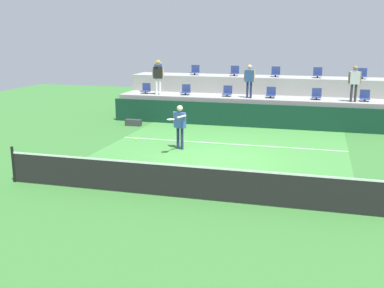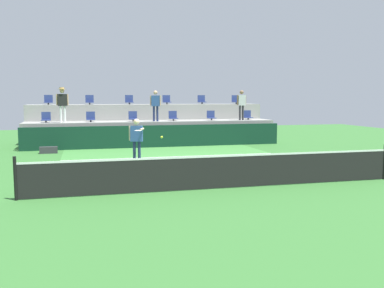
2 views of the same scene
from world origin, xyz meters
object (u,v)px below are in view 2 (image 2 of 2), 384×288
Objects in this scene: stadium_chair_lower_mid_right at (173,117)px; stadium_chair_upper_left at (90,101)px; stadium_chair_upper_far_right at (236,100)px; spectator_in_grey at (156,103)px; tennis_ball at (162,137)px; spectator_leaning_on_rail at (242,102)px; spectator_with_hat at (62,101)px; stadium_chair_lower_far_right at (248,116)px; stadium_chair_lower_mid_left at (133,117)px; equipment_bag at (49,150)px; tennis_player at (137,136)px; stadium_chair_upper_mid_left at (129,101)px; stadium_chair_lower_left at (91,118)px; stadium_chair_upper_far_left at (48,101)px; stadium_chair_lower_far_left at (46,118)px; stadium_chair_upper_mid_right at (167,100)px; stadium_chair_upper_right at (202,100)px; stadium_chair_lower_right at (211,116)px.

stadium_chair_lower_mid_right is 1.00× the size of stadium_chair_upper_left.
stadium_chair_lower_mid_right is 4.66m from stadium_chair_upper_far_right.
spectator_in_grey reaches higher than tennis_ball.
spectator_leaning_on_rail reaches higher than stadium_chair_upper_far_right.
stadium_chair_lower_far_right is at bearing 2.23° from spectator_with_hat.
stadium_chair_upper_left is at bearing 164.75° from spectator_leaning_on_rail.
stadium_chair_lower_mid_left is 4.87m from equipment_bag.
stadium_chair_upper_far_right is 10.64m from tennis_player.
stadium_chair_lower_left is at bearing -140.12° from stadium_chair_upper_mid_left.
stadium_chair_upper_left is at bearing 0.00° from stadium_chair_upper_far_left.
spectator_in_grey is 5.91m from equipment_bag.
spectator_with_hat is (-9.82, -2.18, -0.01)m from stadium_chair_upper_far_right.
stadium_chair_upper_mid_right reaches higher than stadium_chair_lower_far_left.
spectator_in_grey reaches higher than stadium_chair_upper_mid_left.
stadium_chair_upper_mid_right reaches higher than stadium_chair_lower_mid_right.
stadium_chair_lower_far_left is 1.00× the size of stadium_chair_lower_mid_left.
spectator_with_hat is at bearing -177.77° from stadium_chair_lower_far_right.
spectator_in_grey is (5.42, -0.38, 0.73)m from stadium_chair_lower_far_left.
stadium_chair_upper_right is (2.09, 0.00, 0.00)m from stadium_chair_upper_mid_right.
stadium_chair_lower_right is 1.00× the size of stadium_chair_lower_far_right.
stadium_chair_upper_mid_right is (4.29, 0.00, 0.00)m from stadium_chair_upper_left.
spectator_leaning_on_rail is (1.63, -2.18, -0.09)m from stadium_chair_upper_right.
spectator_leaning_on_rail is at bearing -53.20° from stadium_chair_upper_right.
stadium_chair_upper_left is at bearing 97.64° from tennis_ball.
stadium_chair_lower_far_right is at bearing 0.00° from stadium_chair_lower_mid_right.
stadium_chair_lower_far_left reaches higher than tennis_ball.
spectator_in_grey is at bearing -4.05° from stadium_chair_lower_far_left.
spectator_with_hat is 10.79m from tennis_ball.
stadium_chair_upper_left is at bearing 180.00° from stadium_chair_upper_far_right.
stadium_chair_upper_right is 0.33× the size of spectator_in_grey.
stadium_chair_upper_mid_right reaches higher than stadium_chair_lower_far_right.
tennis_player is 8.75m from spectator_leaning_on_rail.
spectator_in_grey reaches higher than stadium_chair_lower_left.
spectator_with_hat reaches higher than stadium_chair_lower_mid_left.
stadium_chair_lower_right is at bearing 66.19° from tennis_ball.
spectator_with_hat is (0.81, -2.18, -0.01)m from stadium_chair_upper_far_left.
stadium_chair_lower_right is at bearing 0.00° from stadium_chair_lower_mid_left.
stadium_chair_upper_left is (2.15, 1.80, 0.85)m from stadium_chair_lower_far_left.
stadium_chair_upper_left reaches higher than stadium_chair_lower_mid_right.
spectator_leaning_on_rail is (6.45, 5.79, 1.19)m from tennis_player.
stadium_chair_upper_left is 8.22m from tennis_player.
spectator_leaning_on_rail is (10.15, -2.18, -0.09)m from stadium_chair_upper_far_left.
equipment_bag is (-3.46, 3.80, -0.88)m from tennis_player.
stadium_chair_lower_right is 4.69m from stadium_chair_upper_mid_left.
spectator_with_hat reaches higher than tennis_player.
stadium_chair_lower_right reaches higher than equipment_bag.
stadium_chair_upper_mid_right is 2.09m from stadium_chair_upper_right.
stadium_chair_upper_far_right reaches higher than stadium_chair_lower_right.
stadium_chair_upper_mid_left is at bearing 164.25° from stadium_chair_lower_far_right.
stadium_chair_lower_far_right is at bearing 0.00° from stadium_chair_lower_left.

